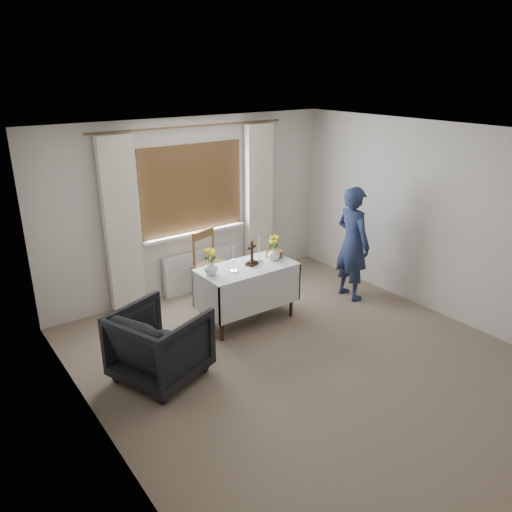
{
  "coord_description": "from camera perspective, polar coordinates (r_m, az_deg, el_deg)",
  "views": [
    {
      "loc": [
        -3.3,
        -3.61,
        3.11
      ],
      "look_at": [
        0.02,
        0.98,
        0.97
      ],
      "focal_mm": 35.0,
      "sensor_mm": 36.0,
      "label": 1
    }
  ],
  "objects": [
    {
      "name": "ground",
      "position": [
        5.8,
        5.65,
        -11.82
      ],
      "size": [
        5.0,
        5.0,
        0.0
      ],
      "primitive_type": "plane",
      "color": "#876F5D",
      "rests_on": "ground"
    },
    {
      "name": "wooden_chair",
      "position": [
        6.97,
        -4.7,
        -1.26
      ],
      "size": [
        0.6,
        0.6,
        1.02
      ],
      "primitive_type": null,
      "rotation": [
        0.0,
        0.0,
        0.33
      ],
      "color": "brown",
      "rests_on": "ground"
    },
    {
      "name": "candlestick_left",
      "position": [
        6.09,
        -2.59,
        -0.34
      ],
      "size": [
        0.11,
        0.11,
        0.32
      ],
      "primitive_type": null,
      "rotation": [
        0.0,
        0.0,
        -0.24
      ],
      "color": "white",
      "rests_on": "altar_table"
    },
    {
      "name": "armchair",
      "position": [
        5.41,
        -10.89,
        -9.85
      ],
      "size": [
        1.1,
        1.09,
        0.79
      ],
      "primitive_type": "imported",
      "rotation": [
        0.0,
        0.0,
        1.93
      ],
      "color": "black",
      "rests_on": "ground"
    },
    {
      "name": "person",
      "position": [
        7.09,
        10.98,
        1.41
      ],
      "size": [
        0.42,
        0.61,
        1.62
      ],
      "primitive_type": "imported",
      "rotation": [
        0.0,
        0.0,
        1.51
      ],
      "color": "#212B4F",
      "rests_on": "ground"
    },
    {
      "name": "wooden_cross",
      "position": [
        6.28,
        -0.47,
        0.34
      ],
      "size": [
        0.17,
        0.14,
        0.32
      ],
      "primitive_type": null,
      "rotation": [
        0.0,
        0.0,
        0.26
      ],
      "color": "black",
      "rests_on": "altar_table"
    },
    {
      "name": "flower_vase_right",
      "position": [
        6.47,
        2.03,
        0.25
      ],
      "size": [
        0.19,
        0.19,
        0.17
      ],
      "primitive_type": "imported",
      "rotation": [
        0.0,
        0.0,
        0.21
      ],
      "color": "white",
      "rests_on": "altar_table"
    },
    {
      "name": "flower_vase_left",
      "position": [
        6.04,
        -5.17,
        -1.32
      ],
      "size": [
        0.19,
        0.19,
        0.18
      ],
      "primitive_type": "imported",
      "rotation": [
        0.0,
        0.0,
        0.13
      ],
      "color": "white",
      "rests_on": "altar_table"
    },
    {
      "name": "altar_table",
      "position": [
        6.44,
        -1.01,
        -4.35
      ],
      "size": [
        1.24,
        0.64,
        0.76
      ],
      "primitive_type": "cube",
      "color": "white",
      "rests_on": "ground"
    },
    {
      "name": "wicker_basket",
      "position": [
        6.61,
        2.08,
        0.3
      ],
      "size": [
        0.29,
        0.29,
        0.09
      ],
      "primitive_type": "cylinder",
      "rotation": [
        0.0,
        0.0,
        0.36
      ],
      "color": "brown",
      "rests_on": "altar_table"
    },
    {
      "name": "candlestick_right",
      "position": [
        6.37,
        0.38,
        0.71
      ],
      "size": [
        0.11,
        0.11,
        0.34
      ],
      "primitive_type": null,
      "rotation": [
        0.0,
        0.0,
        0.11
      ],
      "color": "white",
      "rests_on": "altar_table"
    },
    {
      "name": "radiator",
      "position": [
        7.43,
        -6.64,
        -1.65
      ],
      "size": [
        1.1,
        0.1,
        0.6
      ],
      "primitive_type": "cube",
      "color": "silver",
      "rests_on": "ground"
    }
  ]
}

